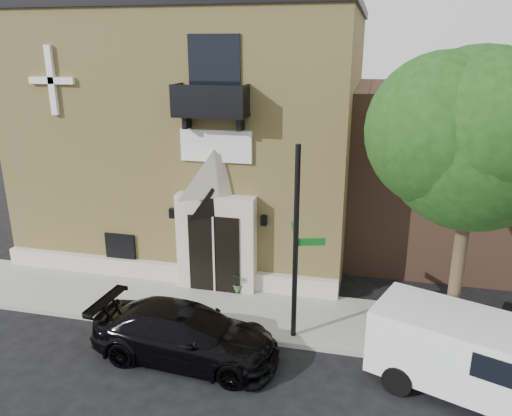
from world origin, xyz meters
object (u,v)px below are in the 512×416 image
(street_sign, at_px, (296,245))
(fire_hydrant, at_px, (468,347))
(cargo_van, at_px, (486,359))
(pedestrian_near, at_px, (398,311))
(black_sedan, at_px, (185,334))

(street_sign, bearing_deg, fire_hydrant, -19.64)
(cargo_van, distance_m, pedestrian_near, 2.70)
(pedestrian_near, bearing_deg, black_sedan, 9.37)
(street_sign, distance_m, fire_hydrant, 5.08)
(black_sedan, xyz_separation_m, fire_hydrant, (7.13, 1.33, -0.17))
(street_sign, xyz_separation_m, fire_hydrant, (4.51, -0.19, -2.32))
(black_sedan, distance_m, fire_hydrant, 7.26)
(pedestrian_near, bearing_deg, fire_hydrant, 148.70)
(street_sign, relative_size, pedestrian_near, 3.20)
(pedestrian_near, bearing_deg, street_sign, -1.42)
(black_sedan, relative_size, cargo_van, 0.98)
(cargo_van, xyz_separation_m, street_sign, (-4.64, 1.48, 1.79))
(fire_hydrant, bearing_deg, cargo_van, -84.45)
(black_sedan, relative_size, fire_hydrant, 6.15)
(black_sedan, xyz_separation_m, cargo_van, (7.26, 0.04, 0.36))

